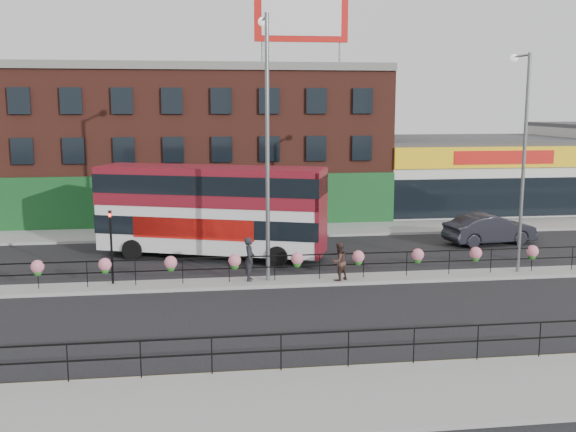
{
  "coord_description": "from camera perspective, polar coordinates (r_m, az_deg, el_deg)",
  "views": [
    {
      "loc": [
        -4.33,
        -28.57,
        7.83
      ],
      "look_at": [
        0.0,
        3.0,
        2.5
      ],
      "focal_mm": 42.0,
      "sensor_mm": 36.0,
      "label": 1
    }
  ],
  "objects": [
    {
      "name": "lamp_column_west",
      "position": [
        29.1,
        -1.83,
        7.7
      ],
      "size": [
        0.41,
        2.01,
        11.43
      ],
      "color": "slate",
      "rests_on": "median"
    },
    {
      "name": "yellow_line_outer",
      "position": [
        20.72,
        4.96,
        -12.73
      ],
      "size": [
        60.0,
        0.1,
        0.01
      ],
      "primitive_type": "cube",
      "color": "gold",
      "rests_on": "ground"
    },
    {
      "name": "north_pavement",
      "position": [
        41.53,
        -1.69,
        -1.27
      ],
      "size": [
        60.0,
        4.0,
        0.15
      ],
      "primitive_type": "cube",
      "color": "gray",
      "rests_on": "ground"
    },
    {
      "name": "double_decker_bus",
      "position": [
        34.38,
        -6.48,
        1.17
      ],
      "size": [
        11.84,
        6.49,
        4.7
      ],
      "color": "silver",
      "rests_on": "ground"
    },
    {
      "name": "billboard",
      "position": [
        44.41,
        1.14,
        16.42
      ],
      "size": [
        6.0,
        0.29,
        4.4
      ],
      "color": "red",
      "rests_on": "brick_building"
    },
    {
      "name": "pedestrian_b",
      "position": [
        29.65,
        4.33,
        -3.87
      ],
      "size": [
        1.36,
        1.33,
        1.68
      ],
      "primitive_type": "imported",
      "rotation": [
        0.0,
        0.0,
        3.65
      ],
      "color": "#3F2924",
      "rests_on": "median"
    },
    {
      "name": "ground",
      "position": [
        29.94,
        0.78,
        -5.67
      ],
      "size": [
        120.0,
        120.0,
        0.0
      ],
      "primitive_type": "plane",
      "color": "black",
      "rests_on": "ground"
    },
    {
      "name": "yellow_line_inner",
      "position": [
        20.88,
        4.85,
        -12.55
      ],
      "size": [
        60.0,
        0.1,
        0.01
      ],
      "primitive_type": "cube",
      "color": "gold",
      "rests_on": "ground"
    },
    {
      "name": "median",
      "position": [
        29.92,
        0.78,
        -5.53
      ],
      "size": [
        60.0,
        1.6,
        0.15
      ],
      "primitive_type": "cube",
      "color": "gray",
      "rests_on": "ground"
    },
    {
      "name": "south_pavement",
      "position": [
        18.8,
        6.44,
        -14.94
      ],
      "size": [
        60.0,
        4.0,
        0.15
      ],
      "primitive_type": "cube",
      "color": "gray",
      "rests_on": "ground"
    },
    {
      "name": "south_railing",
      "position": [
        19.84,
        -0.6,
        -10.76
      ],
      "size": [
        20.04,
        0.05,
        1.12
      ],
      "color": "black",
      "rests_on": "south_pavement"
    },
    {
      "name": "car",
      "position": [
        39.58,
        16.72,
        -1.07
      ],
      "size": [
        3.47,
        5.74,
        1.7
      ],
      "primitive_type": "imported",
      "rotation": [
        0.0,
        0.0,
        1.74
      ],
      "color": "black",
      "rests_on": "ground"
    },
    {
      "name": "supermarket",
      "position": [
        52.82,
        14.9,
        3.55
      ],
      "size": [
        15.0,
        12.25,
        5.3
      ],
      "color": "silver",
      "rests_on": "ground"
    },
    {
      "name": "pedestrian_a",
      "position": [
        29.57,
        -3.27,
        -3.66
      ],
      "size": [
        0.87,
        0.72,
        1.92
      ],
      "primitive_type": "imported",
      "rotation": [
        0.0,
        0.0,
        1.38
      ],
      "color": "black",
      "rests_on": "median"
    },
    {
      "name": "brick_building",
      "position": [
        48.6,
        -7.45,
        6.23
      ],
      "size": [
        25.0,
        12.21,
        10.3
      ],
      "color": "brown",
      "rests_on": "ground"
    },
    {
      "name": "traffic_light_median",
      "position": [
        29.68,
        -14.78,
        -1.23
      ],
      "size": [
        0.15,
        0.28,
        3.65
      ],
      "color": "black",
      "rests_on": "median"
    },
    {
      "name": "lamp_column_east",
      "position": [
        32.41,
        19.21,
        5.8
      ],
      "size": [
        0.36,
        1.74,
        9.93
      ],
      "color": "slate",
      "rests_on": "median"
    },
    {
      "name": "median_railing",
      "position": [
        29.68,
        0.79,
        -3.72
      ],
      "size": [
        30.04,
        0.56,
        1.23
      ],
      "color": "black",
      "rests_on": "median"
    }
  ]
}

